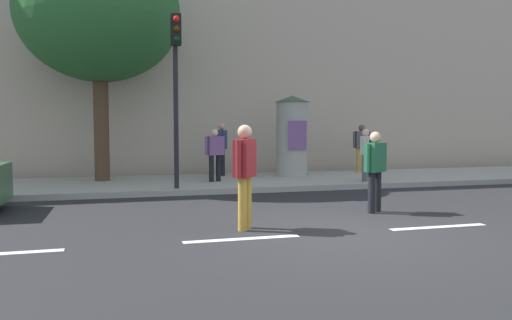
{
  "coord_description": "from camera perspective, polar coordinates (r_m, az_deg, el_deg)",
  "views": [
    {
      "loc": [
        -3.49,
        -7.26,
        1.7
      ],
      "look_at": [
        -0.95,
        2.0,
        1.06
      ],
      "focal_mm": 35.12,
      "sensor_mm": 36.0,
      "label": 1
    }
  ],
  "objects": [
    {
      "name": "pedestrian_with_bag",
      "position": [
        17.41,
        11.93,
        1.75
      ],
      "size": [
        0.61,
        0.28,
        1.62
      ],
      "color": "#B78C33",
      "rests_on": "sidewalk_curb"
    },
    {
      "name": "pedestrian_in_red_top",
      "position": [
        10.13,
        13.41,
        -0.57
      ],
      "size": [
        0.57,
        0.45,
        1.6
      ],
      "color": "black",
      "rests_on": "ground_plane"
    },
    {
      "name": "pedestrian_tallest",
      "position": [
        8.22,
        -1.28,
        -0.87
      ],
      "size": [
        0.47,
        0.55,
        1.73
      ],
      "color": "#B78C33",
      "rests_on": "ground_plane"
    },
    {
      "name": "sidewalk_curb",
      "position": [
        14.77,
        -1.6,
        -2.5
      ],
      "size": [
        36.0,
        4.0,
        0.15
      ],
      "primitive_type": "cube",
      "color": "#9E9B93",
      "rests_on": "ground_plane"
    },
    {
      "name": "ground_plane",
      "position": [
        8.23,
        10.21,
        -8.16
      ],
      "size": [
        80.0,
        80.0,
        0.0
      ],
      "primitive_type": "plane",
      "color": "#232326"
    },
    {
      "name": "poster_column",
      "position": [
        15.92,
        4.13,
        2.85
      ],
      "size": [
        1.1,
        1.1,
        2.53
      ],
      "color": "#9E9B93",
      "rests_on": "sidewalk_curb"
    },
    {
      "name": "pedestrian_with_backpack",
      "position": [
        14.51,
        12.44,
        1.07
      ],
      "size": [
        0.51,
        0.52,
        1.49
      ],
      "color": "#4C4C51",
      "rests_on": "sidewalk_curb"
    },
    {
      "name": "lane_markings",
      "position": [
        8.23,
        10.21,
        -8.13
      ],
      "size": [
        25.8,
        0.16,
        0.01
      ],
      "color": "silver",
      "rests_on": "ground_plane"
    },
    {
      "name": "pedestrian_near_pole",
      "position": [
        14.17,
        -4.71,
        1.04
      ],
      "size": [
        0.61,
        0.42,
        1.48
      ],
      "color": "black",
      "rests_on": "sidewalk_curb"
    },
    {
      "name": "street_tree",
      "position": [
        15.33,
        -17.44,
        15.62
      ],
      "size": [
        4.54,
        4.54,
        6.68
      ],
      "color": "#4C3826",
      "rests_on": "sidewalk_curb"
    },
    {
      "name": "pedestrian_in_light_jacket",
      "position": [
        15.92,
        -3.93,
        1.72
      ],
      "size": [
        0.28,
        0.57,
        1.67
      ],
      "color": "black",
      "rests_on": "sidewalk_curb"
    },
    {
      "name": "building_backdrop",
      "position": [
        19.99,
        -5.18,
        15.6
      ],
      "size": [
        36.0,
        5.0,
        11.58
      ],
      "primitive_type": "cube",
      "color": "#B7A893",
      "rests_on": "ground_plane"
    },
    {
      "name": "traffic_light",
      "position": [
        12.64,
        -9.1,
        9.81
      ],
      "size": [
        0.24,
        0.45,
        4.28
      ],
      "color": "black",
      "rests_on": "sidewalk_curb"
    }
  ]
}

